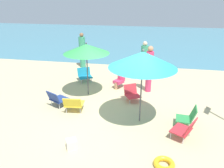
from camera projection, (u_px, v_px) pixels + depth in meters
name	position (u px, v px, depth m)	size (l,w,h in m)	color
ground_plane	(121.00, 118.00, 6.49)	(40.00, 40.00, 0.00)	#CCB789
sea_water	(144.00, 38.00, 18.58)	(40.00, 16.00, 0.01)	teal
umbrella_green	(86.00, 49.00, 7.43)	(1.59, 1.59, 1.92)	#4C4C51
umbrella_teal	(143.00, 60.00, 5.65)	(1.82, 1.82, 2.12)	#4C4C51
beach_chair_a	(185.00, 129.00, 5.43)	(0.70, 0.71, 0.58)	red
beach_chair_b	(132.00, 93.00, 7.50)	(0.65, 0.67, 0.55)	red
beach_chair_c	(85.00, 75.00, 9.23)	(0.74, 0.74, 0.55)	teal
beach_chair_d	(57.00, 98.00, 7.05)	(0.71, 0.72, 0.57)	navy
beach_chair_e	(74.00, 104.00, 6.71)	(0.61, 0.63, 0.56)	gold
beach_chair_f	(188.00, 117.00, 6.00)	(0.55, 0.49, 0.59)	#33934C
person_a	(121.00, 76.00, 8.52)	(0.46, 0.54, 0.92)	#DB3866
person_b	(82.00, 50.00, 10.84)	(0.32, 0.32, 1.73)	#389970
person_c	(144.00, 59.00, 9.51)	(0.31, 0.31, 1.60)	#389970
person_d	(149.00, 69.00, 7.99)	(0.27, 0.27, 1.75)	#DB3866
swim_ring	(164.00, 164.00, 4.64)	(0.46, 0.46, 0.12)	yellow
beach_bag	(72.00, 144.00, 5.15)	(0.24, 0.21, 0.25)	silver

